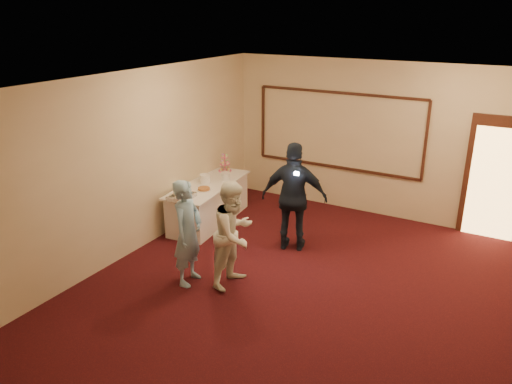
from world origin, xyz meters
The scene contains 14 objects.
floor centered at (0.00, 0.00, 0.00)m, with size 7.00×7.00×0.00m, color black.
room_walls centered at (0.00, 0.00, 2.03)m, with size 6.04×7.04×3.02m.
wall_molding centered at (-0.80, 3.47, 1.60)m, with size 3.45×0.04×1.55m.
doorway centered at (2.15, 3.45, 1.08)m, with size 1.05×0.07×2.20m.
buffet_table centered at (-2.60, 1.51, 0.39)m, with size 1.02×2.16×0.77m.
pavlova_tray centered at (-2.56, 0.65, 0.85)m, with size 0.38×0.52×0.18m.
cupcake_stand centered at (-2.75, 2.33, 0.91)m, with size 0.27×0.27×0.39m.
plate_stack_a centered at (-2.68, 1.52, 0.86)m, with size 0.21×0.21×0.17m.
plate_stack_b centered at (-2.43, 1.87, 0.85)m, with size 0.18×0.18×0.15m.
tart centered at (-2.46, 1.17, 0.79)m, with size 0.25×0.25×0.05m.
man centered at (-1.57, -0.50, 0.81)m, with size 0.59×0.39×1.61m, color #88B8D8.
woman centered at (-0.96, -0.20, 0.80)m, with size 0.78×0.61×1.61m, color white.
guest centered at (-0.70, 1.28, 0.93)m, with size 1.09×0.46×1.87m, color black.
camera_flash centered at (-0.56, 1.04, 1.44)m, with size 0.07×0.04×0.05m, color white.
Camera 1 is at (2.57, -5.77, 3.88)m, focal length 35.00 mm.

